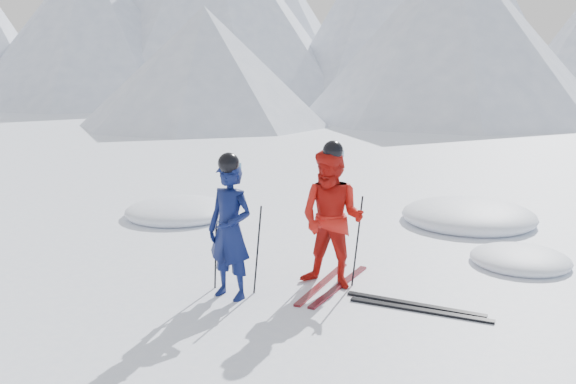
% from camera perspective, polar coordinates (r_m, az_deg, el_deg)
% --- Properties ---
extents(ground, '(160.00, 160.00, 0.00)m').
position_cam_1_polar(ground, '(7.87, 10.73, -9.69)').
color(ground, white).
rests_on(ground, ground).
extents(skier_blue, '(0.68, 0.50, 1.72)m').
position_cam_1_polar(skier_blue, '(7.53, -5.45, -3.63)').
color(skier_blue, '#0B1444').
rests_on(skier_blue, ground).
extents(skier_red, '(0.91, 0.72, 1.82)m').
position_cam_1_polar(skier_red, '(7.88, 4.13, -2.54)').
color(skier_red, red).
rests_on(skier_red, ground).
extents(pole_blue_left, '(0.12, 0.08, 1.14)m').
position_cam_1_polar(pole_blue_left, '(7.88, -6.77, -5.12)').
color(pole_blue_left, black).
rests_on(pole_blue_left, ground).
extents(pole_blue_right, '(0.12, 0.07, 1.15)m').
position_cam_1_polar(pole_blue_right, '(7.71, -2.86, -5.44)').
color(pole_blue_right, black).
rests_on(pole_blue_right, ground).
extents(pole_red_left, '(0.12, 0.10, 1.21)m').
position_cam_1_polar(pole_red_left, '(8.28, 2.75, -3.96)').
color(pole_red_left, black).
rests_on(pole_red_left, ground).
extents(pole_red_right, '(0.12, 0.09, 1.21)m').
position_cam_1_polar(pole_red_right, '(8.00, 6.50, -4.61)').
color(pole_red_right, black).
rests_on(pole_red_right, ground).
extents(ski_worn_left, '(0.10, 1.70, 0.03)m').
position_cam_1_polar(ski_worn_left, '(8.18, 3.24, -8.52)').
color(ski_worn_left, black).
rests_on(ski_worn_left, ground).
extents(ski_worn_right, '(0.22, 1.70, 0.03)m').
position_cam_1_polar(ski_worn_right, '(8.11, 4.84, -8.75)').
color(ski_worn_right, black).
rests_on(ski_worn_right, ground).
extents(ski_loose_a, '(1.70, 0.14, 0.03)m').
position_cam_1_polar(ski_loose_a, '(7.66, 11.74, -10.24)').
color(ski_loose_a, black).
rests_on(ski_loose_a, ground).
extents(ski_loose_b, '(1.70, 0.10, 0.03)m').
position_cam_1_polar(ski_loose_b, '(7.50, 12.24, -10.74)').
color(ski_loose_b, black).
rests_on(ski_loose_b, ground).
extents(snow_lumps, '(7.93, 4.10, 0.54)m').
position_cam_1_polar(snow_lumps, '(11.28, 7.88, -2.94)').
color(snow_lumps, white).
rests_on(snow_lumps, ground).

